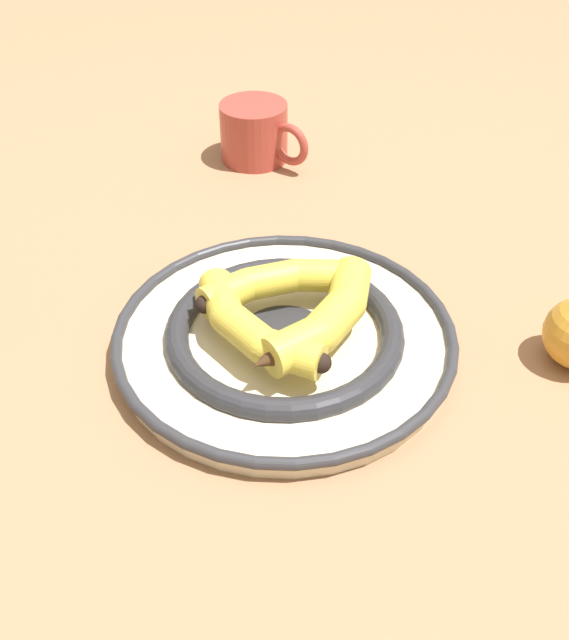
% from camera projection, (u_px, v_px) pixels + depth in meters
% --- Properties ---
extents(ground_plane, '(2.80, 2.80, 0.00)m').
position_uv_depth(ground_plane, '(269.00, 342.00, 0.77)').
color(ground_plane, '#A87A56').
extents(decorative_bowl, '(0.35, 0.35, 0.03)m').
position_uv_depth(decorative_bowl, '(284.00, 336.00, 0.75)').
color(decorative_bowl, beige).
rests_on(decorative_bowl, ground_plane).
extents(banana_a, '(0.06, 0.19, 0.03)m').
position_uv_depth(banana_a, '(249.00, 326.00, 0.71)').
color(banana_a, yellow).
rests_on(banana_a, decorative_bowl).
extents(banana_b, '(0.18, 0.09, 0.04)m').
position_uv_depth(banana_b, '(325.00, 319.00, 0.71)').
color(banana_b, yellow).
rests_on(banana_b, decorative_bowl).
extents(banana_c, '(0.17, 0.09, 0.03)m').
position_uv_depth(banana_c, '(277.00, 282.00, 0.76)').
color(banana_c, yellow).
rests_on(banana_c, decorative_bowl).
extents(coffee_mug, '(0.09, 0.14, 0.08)m').
position_uv_depth(coffee_mug, '(256.00, 132.00, 1.05)').
color(coffee_mug, '#B24238').
rests_on(coffee_mug, ground_plane).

